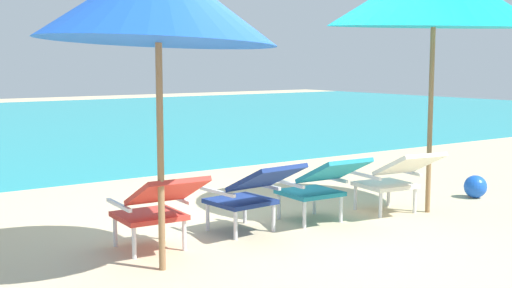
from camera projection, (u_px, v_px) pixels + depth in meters
name	position (u px, v px, depth m)	size (l,w,h in m)	color
ground_plane	(114.00, 172.00, 9.45)	(40.00, 40.00, 0.00)	#CCB78E
lounge_chair_far_left	(157.00, 205.00, 5.41)	(0.58, 0.90, 0.68)	red
lounge_chair_near_left	(252.00, 191.00, 5.99)	(0.60, 0.91, 0.68)	navy
lounge_chair_near_right	(321.00, 183.00, 6.38)	(0.58, 0.90, 0.68)	teal
lounge_chair_far_right	(396.00, 176.00, 6.79)	(0.64, 0.94, 0.68)	silver
beach_umbrella_left	(158.00, 0.00, 4.79)	(1.85, 1.83, 2.34)	olive
beach_ball	(475.00, 187.00, 7.67)	(0.26, 0.26, 0.26)	blue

